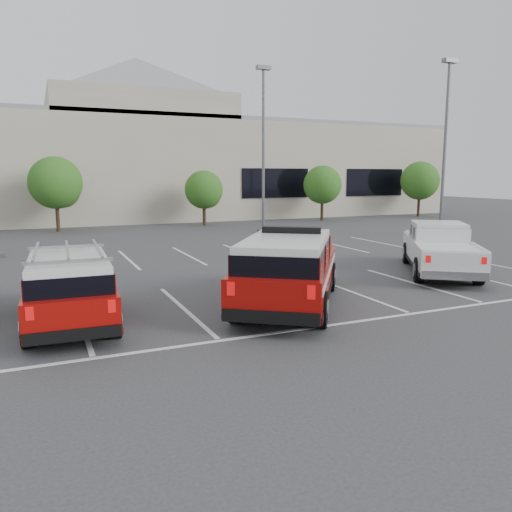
{
  "coord_description": "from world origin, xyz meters",
  "views": [
    {
      "loc": [
        -6.26,
        -12.92,
        3.65
      ],
      "look_at": [
        0.19,
        1.71,
        1.05
      ],
      "focal_mm": 35.0,
      "sensor_mm": 36.0,
      "label": 1
    }
  ],
  "objects_px": {
    "convention_building": "(114,163)",
    "tree_mid_left": "(57,185)",
    "light_pole_mid": "(263,150)",
    "ladder_suv": "(70,293)",
    "tree_right": "(323,186)",
    "tree_far_right": "(420,182)",
    "light_pole_right": "(445,149)",
    "white_pickup": "(439,253)",
    "tree_mid_right": "(205,191)",
    "fire_chief_suv": "(289,275)"
  },
  "relations": [
    {
      "from": "convention_building",
      "to": "tree_mid_left",
      "type": "xyz_separation_m",
      "value": [
        -5.09,
        -9.82,
        -1.68
      ]
    },
    {
      "from": "light_pole_mid",
      "to": "fire_chief_suv",
      "type": "height_order",
      "value": "light_pole_mid"
    },
    {
      "from": "fire_chief_suv",
      "to": "white_pickup",
      "type": "distance_m",
      "value": 7.73
    },
    {
      "from": "tree_mid_right",
      "to": "tree_right",
      "type": "xyz_separation_m",
      "value": [
        10.0,
        0.0,
        0.27
      ]
    },
    {
      "from": "tree_mid_right",
      "to": "light_pole_mid",
      "type": "relative_size",
      "value": 0.39
    },
    {
      "from": "tree_far_right",
      "to": "light_pole_right",
      "type": "distance_m",
      "value": 15.24
    },
    {
      "from": "tree_mid_right",
      "to": "ladder_suv",
      "type": "distance_m",
      "value": 24.72
    },
    {
      "from": "tree_far_right",
      "to": "fire_chief_suv",
      "type": "xyz_separation_m",
      "value": [
        -25.0,
        -22.82,
        -2.15
      ]
    },
    {
      "from": "tree_mid_right",
      "to": "tree_right",
      "type": "bearing_deg",
      "value": 0.0
    },
    {
      "from": "convention_building",
      "to": "white_pickup",
      "type": "xyz_separation_m",
      "value": [
        7.37,
        -30.6,
        -3.98
      ]
    },
    {
      "from": "fire_chief_suv",
      "to": "white_pickup",
      "type": "xyz_separation_m",
      "value": [
        7.45,
        2.04,
        -0.15
      ]
    },
    {
      "from": "light_pole_mid",
      "to": "fire_chief_suv",
      "type": "bearing_deg",
      "value": -112.38
    },
    {
      "from": "tree_right",
      "to": "fire_chief_suv",
      "type": "distance_m",
      "value": 27.37
    },
    {
      "from": "light_pole_right",
      "to": "tree_mid_left",
      "type": "bearing_deg",
      "value": 150.05
    },
    {
      "from": "convention_building",
      "to": "tree_right",
      "type": "bearing_deg",
      "value": -33.37
    },
    {
      "from": "white_pickup",
      "to": "ladder_suv",
      "type": "distance_m",
      "value": 13.26
    },
    {
      "from": "convention_building",
      "to": "light_pole_right",
      "type": "distance_m",
      "value": 26.99
    },
    {
      "from": "tree_mid_left",
      "to": "light_pole_right",
      "type": "height_order",
      "value": "light_pole_right"
    },
    {
      "from": "light_pole_mid",
      "to": "white_pickup",
      "type": "xyz_separation_m",
      "value": [
        0.55,
        -14.74,
        -4.44
      ]
    },
    {
      "from": "tree_mid_left",
      "to": "white_pickup",
      "type": "height_order",
      "value": "tree_mid_left"
    },
    {
      "from": "light_pole_mid",
      "to": "ladder_suv",
      "type": "xyz_separation_m",
      "value": [
        -12.63,
        -16.16,
        -4.41
      ]
    },
    {
      "from": "tree_right",
      "to": "light_pole_mid",
      "type": "relative_size",
      "value": 0.43
    },
    {
      "from": "tree_right",
      "to": "ladder_suv",
      "type": "xyz_separation_m",
      "value": [
        -20.72,
        -22.21,
        -1.99
      ]
    },
    {
      "from": "convention_building",
      "to": "tree_mid_right",
      "type": "relative_size",
      "value": 15.04
    },
    {
      "from": "white_pickup",
      "to": "tree_mid_right",
      "type": "bearing_deg",
      "value": 131.58
    },
    {
      "from": "tree_mid_left",
      "to": "fire_chief_suv",
      "type": "xyz_separation_m",
      "value": [
        5.0,
        -22.82,
        -2.15
      ]
    },
    {
      "from": "convention_building",
      "to": "tree_right",
      "type": "relative_size",
      "value": 13.58
    },
    {
      "from": "tree_mid_left",
      "to": "ladder_suv",
      "type": "bearing_deg",
      "value": -91.87
    },
    {
      "from": "light_pole_right",
      "to": "white_pickup",
      "type": "distance_m",
      "value": 12.95
    },
    {
      "from": "light_pole_mid",
      "to": "white_pickup",
      "type": "bearing_deg",
      "value": -87.87
    },
    {
      "from": "light_pole_mid",
      "to": "ladder_suv",
      "type": "bearing_deg",
      "value": -128.01
    },
    {
      "from": "tree_mid_left",
      "to": "tree_far_right",
      "type": "height_order",
      "value": "same"
    },
    {
      "from": "fire_chief_suv",
      "to": "convention_building",
      "type": "bearing_deg",
      "value": 125.1
    },
    {
      "from": "tree_right",
      "to": "light_pole_right",
      "type": "height_order",
      "value": "light_pole_right"
    },
    {
      "from": "tree_mid_left",
      "to": "fire_chief_suv",
      "type": "height_order",
      "value": "tree_mid_left"
    },
    {
      "from": "light_pole_mid",
      "to": "tree_right",
      "type": "bearing_deg",
      "value": 36.77
    },
    {
      "from": "white_pickup",
      "to": "tree_mid_left",
      "type": "bearing_deg",
      "value": 155.77
    },
    {
      "from": "tree_right",
      "to": "convention_building",
      "type": "bearing_deg",
      "value": 146.63
    },
    {
      "from": "tree_far_right",
      "to": "ladder_suv",
      "type": "xyz_separation_m",
      "value": [
        -30.72,
        -22.21,
        -2.26
      ]
    },
    {
      "from": "convention_building",
      "to": "light_pole_right",
      "type": "relative_size",
      "value": 5.86
    },
    {
      "from": "ladder_suv",
      "to": "tree_mid_left",
      "type": "bearing_deg",
      "value": 90.53
    },
    {
      "from": "tree_mid_left",
      "to": "tree_far_right",
      "type": "distance_m",
      "value": 30.0
    },
    {
      "from": "light_pole_right",
      "to": "white_pickup",
      "type": "height_order",
      "value": "light_pole_right"
    },
    {
      "from": "tree_mid_left",
      "to": "light_pole_right",
      "type": "xyz_separation_m",
      "value": [
        20.91,
        -12.05,
        2.14
      ]
    },
    {
      "from": "tree_mid_left",
      "to": "white_pickup",
      "type": "relative_size",
      "value": 0.79
    },
    {
      "from": "convention_building",
      "to": "light_pole_right",
      "type": "bearing_deg",
      "value": -54.11
    },
    {
      "from": "tree_right",
      "to": "light_pole_mid",
      "type": "bearing_deg",
      "value": -143.23
    },
    {
      "from": "ladder_suv",
      "to": "light_pole_right",
      "type": "bearing_deg",
      "value": 27.56
    },
    {
      "from": "light_pole_mid",
      "to": "convention_building",
      "type": "bearing_deg",
      "value": 113.26
    },
    {
      "from": "tree_mid_left",
      "to": "white_pickup",
      "type": "bearing_deg",
      "value": -59.07
    }
  ]
}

